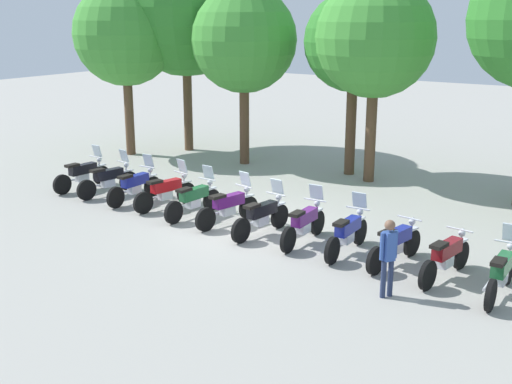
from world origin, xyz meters
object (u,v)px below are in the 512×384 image
at_px(motorcycle_0, 83,174).
at_px(motorcycle_4, 194,199).
at_px(tree_3, 354,42).
at_px(motorcycle_1, 109,179).
at_px(motorcycle_9, 395,243).
at_px(person_0, 388,253).
at_px(motorcycle_2, 135,185).
at_px(motorcycle_5, 229,206).
at_px(tree_0, 125,34).
at_px(motorcycle_11, 501,272).
at_px(tree_1, 185,8).
at_px(motorcycle_8, 348,232).
at_px(motorcycle_10, 446,256).
at_px(motorcycle_6, 262,215).
at_px(motorcycle_7, 304,223).
at_px(tree_2, 244,40).
at_px(motorcycle_3, 166,191).
at_px(tree_4, 375,38).

relative_size(motorcycle_0, motorcycle_4, 1.00).
bearing_deg(tree_3, motorcycle_1, -127.12).
xyz_separation_m(motorcycle_9, person_0, (0.53, -1.74, 0.44)).
relative_size(motorcycle_2, person_0, 1.35).
xyz_separation_m(motorcycle_5, tree_0, (-8.59, 5.15, 4.20)).
xyz_separation_m(motorcycle_11, tree_1, (-14.45, 7.82, 5.20)).
distance_m(motorcycle_0, tree_1, 8.60).
xyz_separation_m(motorcycle_4, motorcycle_8, (4.84, -0.24, 0.00)).
xyz_separation_m(tree_0, tree_3, (8.81, 1.85, -0.16)).
distance_m(motorcycle_4, tree_1, 10.63).
relative_size(motorcycle_1, tree_1, 0.26).
relative_size(motorcycle_10, person_0, 1.34).
bearing_deg(tree_1, motorcycle_0, -80.48).
height_order(motorcycle_0, motorcycle_1, same).
relative_size(motorcycle_1, motorcycle_6, 1.00).
distance_m(motorcycle_7, tree_2, 9.86).
height_order(motorcycle_5, motorcycle_11, same).
relative_size(motorcycle_4, person_0, 1.35).
distance_m(motorcycle_8, motorcycle_11, 3.66).
bearing_deg(motorcycle_2, person_0, -103.34).
height_order(motorcycle_1, tree_0, tree_0).
xyz_separation_m(motorcycle_11, tree_0, (-15.85, 5.84, 4.20)).
distance_m(motorcycle_11, tree_2, 13.73).
distance_m(motorcycle_7, tree_0, 12.91).
distance_m(motorcycle_6, motorcycle_11, 6.07).
distance_m(motorcycle_2, motorcycle_10, 9.71).
bearing_deg(motorcycle_1, motorcycle_0, 97.53).
relative_size(motorcycle_5, motorcycle_6, 0.99).
relative_size(motorcycle_7, tree_3, 0.35).
relative_size(motorcycle_5, tree_0, 0.32).
distance_m(motorcycle_11, tree_3, 11.18).
relative_size(motorcycle_0, motorcycle_7, 1.00).
xyz_separation_m(motorcycle_4, motorcycle_7, (3.63, -0.18, 0.00)).
distance_m(motorcycle_5, tree_0, 10.86).
bearing_deg(motorcycle_3, motorcycle_10, -82.87).
bearing_deg(motorcycle_6, person_0, -106.70).
bearing_deg(motorcycle_0, motorcycle_4, -89.56).
xyz_separation_m(tree_3, tree_4, (1.00, -0.56, 0.17)).
xyz_separation_m(motorcycle_7, motorcycle_8, (1.21, -0.07, 0.00)).
distance_m(motorcycle_9, tree_4, 8.72).
bearing_deg(motorcycle_7, motorcycle_10, -96.28).
xyz_separation_m(motorcycle_1, motorcycle_9, (9.68, -0.58, -0.01)).
bearing_deg(tree_0, tree_2, 13.92).
height_order(motorcycle_0, motorcycle_6, same).
relative_size(motorcycle_0, motorcycle_10, 1.00).
relative_size(motorcycle_2, tree_0, 0.33).
height_order(motorcycle_0, motorcycle_2, same).
bearing_deg(motorcycle_10, motorcycle_2, 94.54).
height_order(motorcycle_0, motorcycle_5, same).
bearing_deg(tree_2, motorcycle_2, -88.19).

